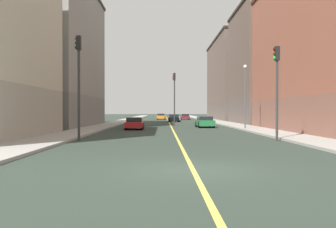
# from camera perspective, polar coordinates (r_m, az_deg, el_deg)

# --- Properties ---
(ground_plane) EXTENTS (400.00, 400.00, 0.00)m
(ground_plane) POSITION_cam_1_polar(r_m,az_deg,el_deg) (12.07, 3.89, -8.68)
(ground_plane) COLOR #2B372F
(ground_plane) RESTS_ON ground
(sidewalk_left) EXTENTS (3.06, 168.00, 0.15)m
(sidewalk_left) POSITION_cam_1_polar(r_m,az_deg,el_deg) (61.61, 7.88, -1.22)
(sidewalk_left) COLOR #9E9B93
(sidewalk_left) RESTS_ON ground
(sidewalk_right) EXTENTS (3.06, 168.00, 0.15)m
(sidewalk_right) POSITION_cam_1_polar(r_m,az_deg,el_deg) (61.35, -7.61, -1.23)
(sidewalk_right) COLOR #9E9B93
(sidewalk_right) RESTS_ON ground
(lane_center_stripe) EXTENTS (0.16, 154.00, 0.01)m
(lane_center_stripe) POSITION_cam_1_polar(r_m,az_deg,el_deg) (60.92, 0.15, -1.30)
(lane_center_stripe) COLOR #E5D14C
(lane_center_stripe) RESTS_ON ground
(building_left_near) EXTENTS (9.22, 24.06, 15.12)m
(building_left_near) POSITION_cam_1_polar(r_m,az_deg,el_deg) (36.13, 24.56, 9.45)
(building_left_near) COLOR brown
(building_left_near) RESTS_ON ground
(building_left_mid) EXTENTS (9.22, 15.26, 16.89)m
(building_left_mid) POSITION_cam_1_polar(r_m,az_deg,el_deg) (55.23, 15.39, 7.28)
(building_left_mid) COLOR brown
(building_left_mid) RESTS_ON ground
(building_left_far) EXTENTS (9.22, 25.68, 16.89)m
(building_left_far) POSITION_cam_1_polar(r_m,az_deg,el_deg) (78.43, 10.49, 5.27)
(building_left_far) COLOR brown
(building_left_far) RESTS_ON ground
(building_right_midblock) EXTENTS (9.22, 21.31, 17.37)m
(building_right_midblock) POSITION_cam_1_polar(r_m,az_deg,el_deg) (47.20, -17.34, 8.73)
(building_right_midblock) COLOR slate
(building_right_midblock) RESTS_ON ground
(traffic_light_left_near) EXTENTS (0.40, 0.32, 6.06)m
(traffic_light_left_near) POSITION_cam_1_polar(r_m,az_deg,el_deg) (24.53, 16.63, 5.14)
(traffic_light_left_near) COLOR #2D2D2D
(traffic_light_left_near) RESTS_ON ground
(traffic_light_right_near) EXTENTS (0.40, 0.32, 6.70)m
(traffic_light_right_near) POSITION_cam_1_polar(r_m,az_deg,el_deg) (24.06, -13.80, 6.12)
(traffic_light_right_near) COLOR #2D2D2D
(traffic_light_right_near) RESTS_ON ground
(traffic_light_median_far) EXTENTS (0.40, 0.32, 6.73)m
(traffic_light_median_far) POSITION_cam_1_polar(r_m,az_deg,el_deg) (46.38, 0.99, 3.44)
(traffic_light_median_far) COLOR #2D2D2D
(traffic_light_median_far) RESTS_ON ground
(street_lamp_left_near) EXTENTS (0.36, 0.36, 6.44)m
(street_lamp_left_near) POSITION_cam_1_polar(r_m,az_deg,el_deg) (37.86, 11.96, 3.79)
(street_lamp_left_near) COLOR #4C4C51
(street_lamp_left_near) RESTS_ON ground
(car_black) EXTENTS (1.95, 3.98, 1.31)m
(car_black) POSITION_cam_1_polar(r_m,az_deg,el_deg) (63.62, 0.89, -0.66)
(car_black) COLOR black
(car_black) RESTS_ON ground
(car_red) EXTENTS (1.88, 4.17, 1.25)m
(car_red) POSITION_cam_1_polar(r_m,az_deg,el_deg) (37.92, -5.25, -1.48)
(car_red) COLOR red
(car_red) RESTS_ON ground
(car_green) EXTENTS (1.99, 4.11, 1.28)m
(car_green) POSITION_cam_1_polar(r_m,az_deg,el_deg) (42.49, 5.75, -1.23)
(car_green) COLOR #1E6B38
(car_green) RESTS_ON ground
(car_white) EXTENTS (1.95, 4.51, 1.20)m
(car_white) POSITION_cam_1_polar(r_m,az_deg,el_deg) (70.17, 1.03, -0.58)
(car_white) COLOR white
(car_white) RESTS_ON ground
(car_orange) EXTENTS (1.87, 4.05, 1.30)m
(car_orange) POSITION_cam_1_polar(r_m,az_deg,el_deg) (81.65, -1.10, -0.40)
(car_orange) COLOR orange
(car_orange) RESTS_ON ground
(car_maroon) EXTENTS (2.00, 4.18, 1.22)m
(car_maroon) POSITION_cam_1_polar(r_m,az_deg,el_deg) (81.21, 2.71, -0.43)
(car_maroon) COLOR maroon
(car_maroon) RESTS_ON ground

